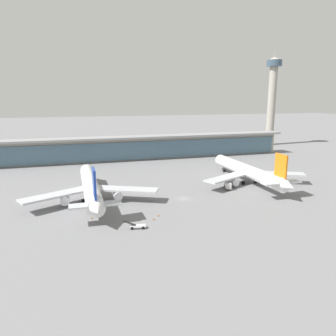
{
  "coord_description": "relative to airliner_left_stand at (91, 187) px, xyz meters",
  "views": [
    {
      "loc": [
        -40.36,
        -111.99,
        38.48
      ],
      "look_at": [
        0.0,
        20.3,
        8.04
      ],
      "focal_mm": 33.92,
      "sensor_mm": 36.0,
      "label": 1
    }
  ],
  "objects": [
    {
      "name": "ground_plane",
      "position": [
        34.62,
        -7.95,
        -5.5
      ],
      "size": [
        1200.0,
        1200.0,
        0.0
      ],
      "primitive_type": "plane",
      "color": "slate"
    },
    {
      "name": "airliner_left_stand",
      "position": [
        0.0,
        0.0,
        0.0
      ],
      "size": [
        50.51,
        65.47,
        17.48
      ],
      "color": "white",
      "rests_on": "ground"
    },
    {
      "name": "airliner_centre_stand",
      "position": [
        71.27,
        5.6,
        0.0
      ],
      "size": [
        50.51,
        65.48,
        17.48
      ],
      "color": "white",
      "rests_on": "ground"
    },
    {
      "name": "service_truck_under_wing_blue",
      "position": [
        86.25,
        11.85,
        -4.7
      ],
      "size": [
        2.0,
        6.83,
        2.7
      ],
      "color": "#234C9E",
      "rests_on": "ground"
    },
    {
      "name": "service_truck_mid_apron_white",
      "position": [
        11.44,
        -31.42,
        -4.7
      ],
      "size": [
        6.94,
        2.73,
        2.7
      ],
      "color": "silver",
      "rests_on": "ground"
    },
    {
      "name": "service_truck_by_tail_grey",
      "position": [
        57.94,
        -0.5,
        -3.81
      ],
      "size": [
        4.75,
        7.64,
        3.1
      ],
      "color": "gray",
      "rests_on": "ground"
    },
    {
      "name": "terminal_building",
      "position": [
        34.62,
        77.87,
        2.36
      ],
      "size": [
        200.57,
        12.8,
        15.2
      ],
      "color": "#9E998E",
      "rests_on": "ground"
    },
    {
      "name": "control_tower",
      "position": [
        154.24,
        110.77,
        35.87
      ],
      "size": [
        12.0,
        12.0,
        76.0
      ],
      "color": "#9E998E",
      "rests_on": "ground"
    },
    {
      "name": "safety_cone_alpha",
      "position": [
        -1.05,
        -18.97,
        -5.19
      ],
      "size": [
        0.62,
        0.62,
        0.7
      ],
      "color": "orange",
      "rests_on": "ground"
    },
    {
      "name": "safety_cone_bravo",
      "position": [
        18.1,
        -25.95,
        -5.19
      ],
      "size": [
        0.62,
        0.62,
        0.7
      ],
      "color": "orange",
      "rests_on": "ground"
    },
    {
      "name": "safety_cone_charlie",
      "position": [
        20.46,
        -23.28,
        -5.19
      ],
      "size": [
        0.62,
        0.62,
        0.7
      ],
      "color": "orange",
      "rests_on": "ground"
    }
  ]
}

